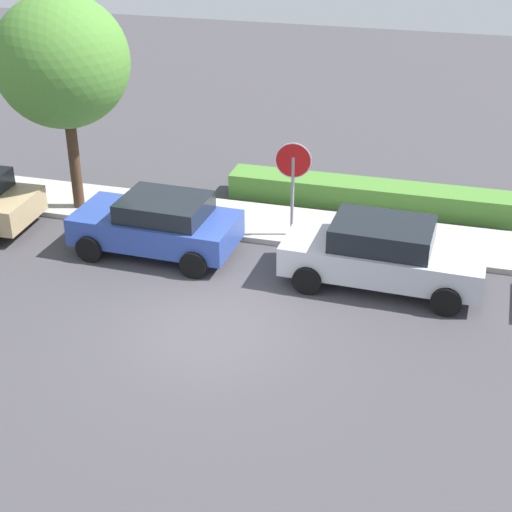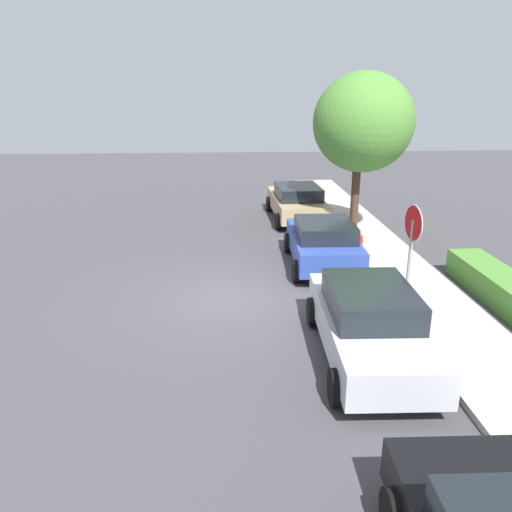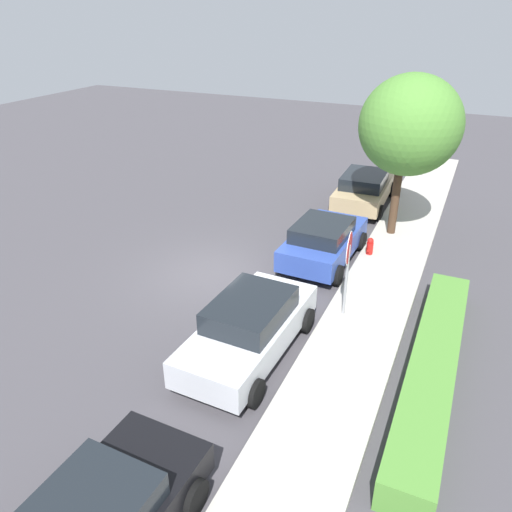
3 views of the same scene
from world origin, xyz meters
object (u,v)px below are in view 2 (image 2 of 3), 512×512
object	(u,v)px
parked_car_blue	(323,242)
parked_car_tan	(297,202)
stop_sign	(412,237)
parked_car_silver	(369,323)
fire_hydrant	(359,245)
street_tree_near_corner	(363,123)

from	to	relation	value
parked_car_blue	parked_car_tan	size ratio (longest dim) A/B	0.89
parked_car_blue	parked_car_tan	world-z (taller)	parked_car_tan
stop_sign	parked_car_blue	bearing A→B (deg)	-152.68
parked_car_blue	parked_car_tan	xyz separation A→B (m)	(-5.56, -0.00, 0.00)
parked_car_silver	fire_hydrant	xyz separation A→B (m)	(-6.23, 1.46, -0.41)
parked_car_silver	street_tree_near_corner	world-z (taller)	street_tree_near_corner
parked_car_blue	street_tree_near_corner	size ratio (longest dim) A/B	0.69
parked_car_silver	street_tree_near_corner	bearing A→B (deg)	167.08
fire_hydrant	parked_car_tan	bearing A→B (deg)	-164.07
stop_sign	parked_car_tan	world-z (taller)	stop_sign
stop_sign	parked_car_blue	world-z (taller)	stop_sign
stop_sign	parked_car_tan	size ratio (longest dim) A/B	0.57
parked_car_silver	parked_car_tan	xyz separation A→B (m)	(-10.90, 0.13, -0.02)
parked_car_blue	fire_hydrant	world-z (taller)	parked_car_blue
stop_sign	parked_car_tan	bearing A→B (deg)	-169.92
fire_hydrant	stop_sign	bearing A→B (deg)	2.62
parked_car_tan	street_tree_near_corner	world-z (taller)	street_tree_near_corner
parked_car_silver	fire_hydrant	distance (m)	6.41
parked_car_silver	parked_car_blue	distance (m)	5.34
parked_car_silver	street_tree_near_corner	distance (m)	9.18
stop_sign	parked_car_tan	distance (m)	8.67
stop_sign	parked_car_silver	bearing A→B (deg)	-33.97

